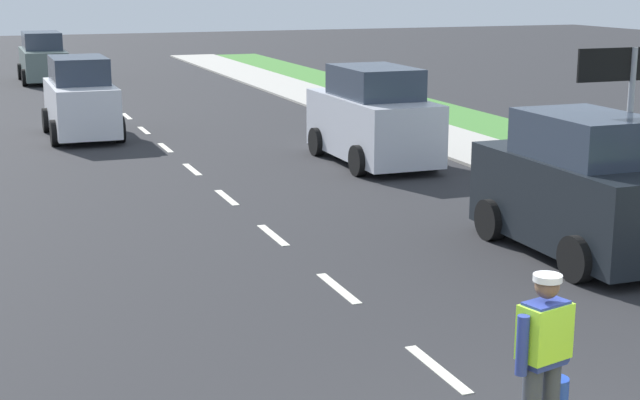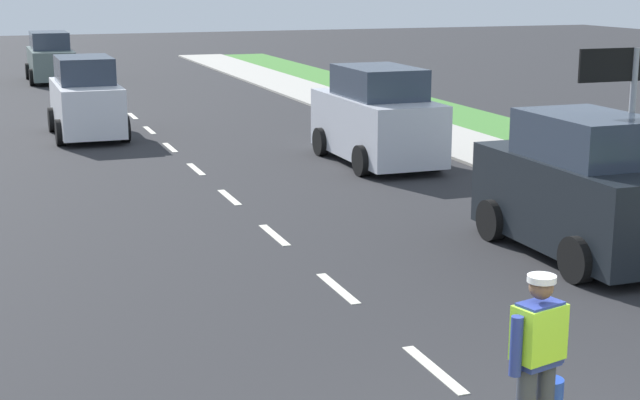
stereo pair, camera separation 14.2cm
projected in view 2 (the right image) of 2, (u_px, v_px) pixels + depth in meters
The scene contains 9 objects.
ground_plane at pixel (148, 129), 27.34m from camera, with size 96.00×96.00×0.00m, color #28282B.
sidewalk_right at pixel (591, 188), 19.63m from camera, with size 2.40×72.00×0.14m, color #B2ADA3.
lane_center_line at pixel (125, 110), 31.19m from camera, with size 0.14×46.40×0.01m.
road_worker at pixel (539, 353), 8.60m from camera, with size 0.72×0.50×1.67m.
lane_direction_sign at pixel (619, 101), 14.43m from camera, with size 1.16×0.11×3.20m.
car_oncoming_third at pixel (50, 59), 39.48m from camera, with size 1.91×4.31×2.04m.
car_parked_curbside at pixel (582, 191), 14.70m from camera, with size 1.91×3.87×2.22m.
car_oncoming_second at pixel (86, 100), 25.79m from camera, with size 1.86×3.89×2.15m.
car_parked_far at pixel (377, 118), 22.09m from camera, with size 1.99×4.22×2.24m.
Camera 2 is at (-4.53, -6.16, 4.23)m, focal length 53.78 mm.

